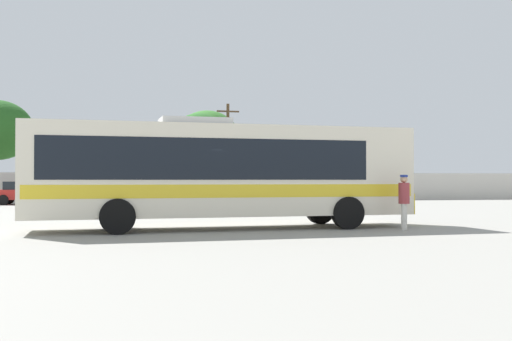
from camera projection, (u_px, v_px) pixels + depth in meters
The scene contains 9 objects.
ground_plane at pixel (165, 213), 29.17m from camera, with size 300.00×300.00×0.00m, color gray.
perimeter_wall at pixel (156, 187), 44.68m from camera, with size 80.00×0.30×2.09m, color beige.
coach_bus_cream_yellow at pixel (219, 170), 19.70m from camera, with size 12.49×3.50×3.53m.
attendant_by_bus_door at pixel (404, 199), 19.19m from camera, with size 0.48×0.48×1.73m.
parked_car_leftmost_red at pixel (26, 192), 39.11m from camera, with size 4.13×2.02×1.46m.
parked_car_second_maroon at pixel (122, 192), 40.91m from camera, with size 4.24×2.17×1.41m.
utility_pole_near at pixel (228, 149), 48.33m from camera, with size 1.80×0.27×7.58m.
roadside_tree_midright at pixel (207, 138), 51.60m from camera, with size 5.41×5.41×7.41m.
roadside_tree_right at pixel (199, 137), 48.17m from camera, with size 4.43×4.43×6.81m.
Camera 1 is at (-1.20, -19.49, 1.58)m, focal length 43.01 mm.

